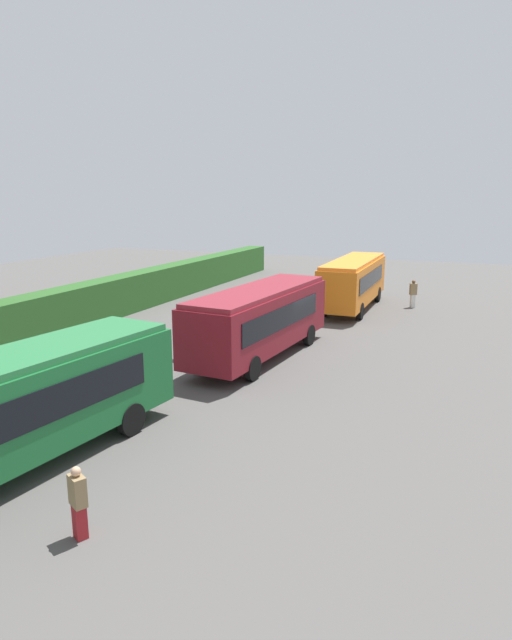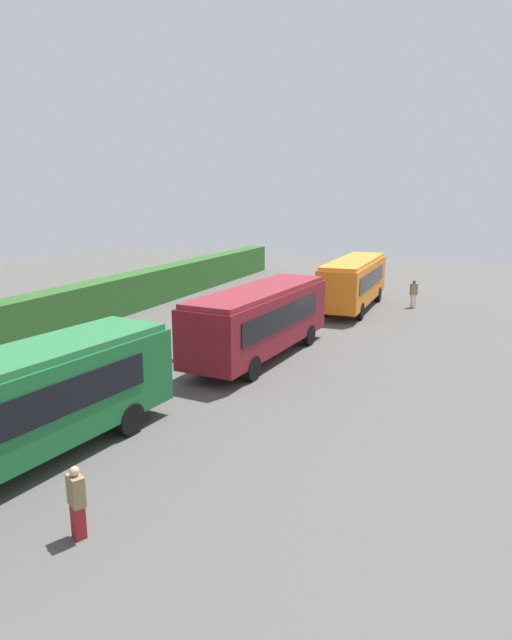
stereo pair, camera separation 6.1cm
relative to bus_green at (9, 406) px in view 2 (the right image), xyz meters
The scene contains 10 objects.
ground_plane 14.19m from the bus_green, 10.91° to the right, with size 77.65×77.65×0.00m, color #514F4C.
bus_green is the anchor object (origin of this frame).
bus_maroon 12.18m from the bus_green, ahead, with size 9.76×3.33×3.13m.
bus_orange 24.50m from the bus_green, ahead, with size 9.76×2.51×3.16m.
person_left 4.05m from the bus_green, 115.84° to the right, with size 0.43×0.50×1.64m.
person_center 10.52m from the bus_green, ahead, with size 0.30×0.42×1.83m.
person_right 23.51m from the bus_green, ahead, with size 0.42×0.46×1.76m.
person_far 27.02m from the bus_green, 15.01° to the right, with size 0.44×0.50×1.80m.
hedge_row 16.68m from the bus_green, 33.97° to the left, with size 50.83×1.54×2.29m, color #2A5924.
traffic_cone 27.77m from the bus_green, ahead, with size 0.36×0.36×0.60m, color orange.
Camera 2 is at (-23.61, -8.31, 7.09)m, focal length 30.74 mm.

